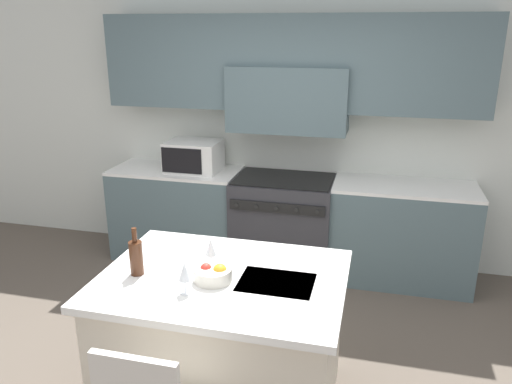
{
  "coord_description": "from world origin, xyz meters",
  "views": [
    {
      "loc": [
        0.84,
        -2.56,
        2.29
      ],
      "look_at": [
        0.01,
        0.76,
        1.15
      ],
      "focal_mm": 35.0,
      "sensor_mm": 36.0,
      "label": 1
    }
  ],
  "objects_px": {
    "wine_glass_near": "(185,272)",
    "microwave": "(194,156)",
    "range_stove": "(283,224)",
    "wine_glass_far": "(211,248)",
    "wine_bottle": "(136,257)",
    "fruit_bowl": "(213,274)"
  },
  "relations": [
    {
      "from": "wine_glass_near",
      "to": "microwave",
      "type": "bearing_deg",
      "value": 109.61
    },
    {
      "from": "range_stove",
      "to": "microwave",
      "type": "height_order",
      "value": "microwave"
    },
    {
      "from": "wine_glass_far",
      "to": "wine_bottle",
      "type": "bearing_deg",
      "value": -154.75
    },
    {
      "from": "wine_bottle",
      "to": "wine_glass_near",
      "type": "bearing_deg",
      "value": -21.62
    },
    {
      "from": "range_stove",
      "to": "fruit_bowl",
      "type": "bearing_deg",
      "value": -90.6
    },
    {
      "from": "wine_glass_far",
      "to": "fruit_bowl",
      "type": "height_order",
      "value": "wine_glass_far"
    },
    {
      "from": "fruit_bowl",
      "to": "wine_glass_far",
      "type": "bearing_deg",
      "value": 113.24
    },
    {
      "from": "range_stove",
      "to": "microwave",
      "type": "distance_m",
      "value": 1.1
    },
    {
      "from": "microwave",
      "to": "range_stove",
      "type": "bearing_deg",
      "value": -1.17
    },
    {
      "from": "wine_glass_far",
      "to": "fruit_bowl",
      "type": "bearing_deg",
      "value": -66.76
    },
    {
      "from": "range_stove",
      "to": "fruit_bowl",
      "type": "xyz_separation_m",
      "value": [
        -0.02,
        -2.02,
        0.48
      ]
    },
    {
      "from": "microwave",
      "to": "wine_bottle",
      "type": "relative_size",
      "value": 1.76
    },
    {
      "from": "wine_glass_near",
      "to": "fruit_bowl",
      "type": "distance_m",
      "value": 0.22
    },
    {
      "from": "range_stove",
      "to": "wine_bottle",
      "type": "relative_size",
      "value": 3.22
    },
    {
      "from": "range_stove",
      "to": "wine_glass_near",
      "type": "height_order",
      "value": "wine_glass_near"
    },
    {
      "from": "microwave",
      "to": "wine_glass_far",
      "type": "xyz_separation_m",
      "value": [
        0.82,
        -1.88,
        -0.05
      ]
    },
    {
      "from": "microwave",
      "to": "wine_glass_near",
      "type": "xyz_separation_m",
      "value": [
        0.79,
        -2.21,
        -0.05
      ]
    },
    {
      "from": "microwave",
      "to": "wine_glass_near",
      "type": "bearing_deg",
      "value": -70.39
    },
    {
      "from": "wine_bottle",
      "to": "wine_glass_near",
      "type": "height_order",
      "value": "wine_bottle"
    },
    {
      "from": "range_stove",
      "to": "fruit_bowl",
      "type": "distance_m",
      "value": 2.08
    },
    {
      "from": "microwave",
      "to": "fruit_bowl",
      "type": "height_order",
      "value": "microwave"
    },
    {
      "from": "wine_glass_near",
      "to": "wine_glass_far",
      "type": "xyz_separation_m",
      "value": [
        0.04,
        0.33,
        0.0
      ]
    }
  ]
}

